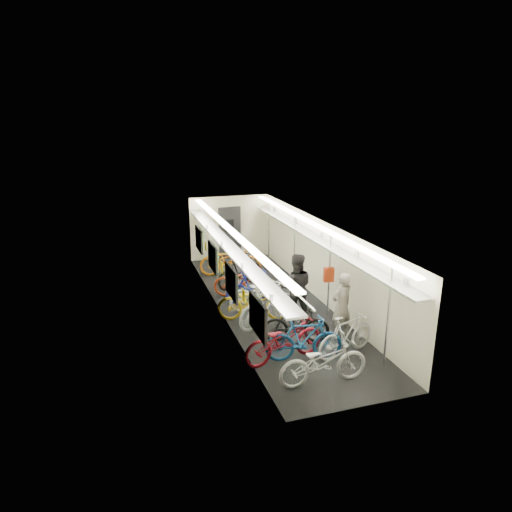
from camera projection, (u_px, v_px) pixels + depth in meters
train_car_shell at (253, 245)px, 13.17m from camera, size 10.00×10.00×10.00m
bicycle_0 at (323, 361)px, 9.17m from camera, size 1.90×0.69×0.99m
bicycle_1 at (304, 339)px, 10.04m from camera, size 1.80×0.82×1.04m
bicycle_2 at (284, 340)px, 10.03m from camera, size 2.03×1.02×1.02m
bicycle_3 at (296, 324)px, 10.87m from camera, size 1.66×0.94×0.96m
bicycle_4 at (254, 302)px, 12.09m from camera, size 2.06×1.21×1.02m
bicycle_5 at (268, 305)px, 11.76m from camera, size 1.95×1.24×1.14m
bicycle_6 at (263, 292)px, 12.78m from camera, size 2.02×0.80×1.04m
bicycle_7 at (253, 286)px, 13.29m from camera, size 1.63×0.48×0.97m
bicycle_8 at (244, 282)px, 13.68m from camera, size 1.94×1.26×0.96m
bicycle_9 at (240, 270)px, 14.49m from camera, size 1.84×1.21×1.08m
bicycle_10 at (230, 260)px, 15.53m from camera, size 2.18×1.21×1.09m
bicycle_11 at (346, 335)px, 10.28m from camera, size 1.72×0.95×1.00m
passenger_near at (341, 306)px, 11.00m from camera, size 0.71×0.57×1.68m
passenger_mid at (296, 287)px, 11.98m from camera, size 1.07×0.94×1.84m
backpack at (329, 275)px, 11.86m from camera, size 0.28×0.18×0.38m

